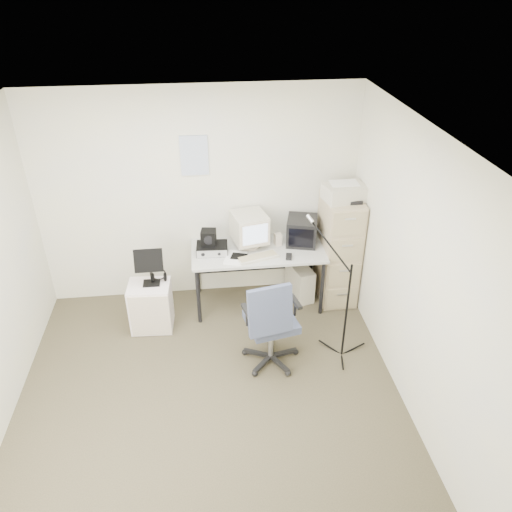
{
  "coord_description": "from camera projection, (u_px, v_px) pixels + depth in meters",
  "views": [
    {
      "loc": [
        0.04,
        -3.4,
        3.57
      ],
      "look_at": [
        0.55,
        0.95,
        0.95
      ],
      "focal_mm": 35.0,
      "sensor_mm": 36.0,
      "label": 1
    }
  ],
  "objects": [
    {
      "name": "wall_back",
      "position": [
        199.0,
        198.0,
        5.62
      ],
      "size": [
        3.6,
        0.02,
        2.5
      ],
      "primitive_type": "cube",
      "color": "beige",
      "rests_on": "ground"
    },
    {
      "name": "side_cart",
      "position": [
        151.0,
        306.0,
        5.5
      ],
      "size": [
        0.47,
        0.38,
        0.55
      ],
      "primitive_type": "cube",
      "rotation": [
        0.0,
        0.0,
        -0.06
      ],
      "color": "white",
      "rests_on": "floor"
    },
    {
      "name": "pc_tower",
      "position": [
        300.0,
        281.0,
        6.04
      ],
      "size": [
        0.3,
        0.48,
        0.41
      ],
      "primitive_type": "cube",
      "rotation": [
        0.0,
        0.0,
        0.25
      ],
      "color": "beige",
      "rests_on": "floor"
    },
    {
      "name": "floor",
      "position": [
        210.0,
        397.0,
        4.73
      ],
      "size": [
        3.6,
        3.6,
        0.01
      ],
      "primitive_type": "cube",
      "color": "#383324",
      "rests_on": "ground"
    },
    {
      "name": "mouse",
      "position": [
        289.0,
        257.0,
        5.49
      ],
      "size": [
        0.09,
        0.12,
        0.03
      ],
      "primitive_type": "cube",
      "rotation": [
        0.0,
        0.0,
        -0.2
      ],
      "color": "black",
      "rests_on": "desk"
    },
    {
      "name": "desk",
      "position": [
        258.0,
        277.0,
        5.84
      ],
      "size": [
        1.5,
        0.7,
        0.73
      ],
      "primitive_type": "cube",
      "color": "#A3A391",
      "rests_on": "floor"
    },
    {
      "name": "crt_tv",
      "position": [
        302.0,
        231.0,
        5.72
      ],
      "size": [
        0.41,
        0.43,
        0.31
      ],
      "primitive_type": "cube",
      "rotation": [
        0.0,
        0.0,
        -0.25
      ],
      "color": "black",
      "rests_on": "desk"
    },
    {
      "name": "headphones",
      "position": [
        159.0,
        276.0,
        5.4
      ],
      "size": [
        0.22,
        0.22,
        0.03
      ],
      "primitive_type": "torus",
      "rotation": [
        0.0,
        0.0,
        0.27
      ],
      "color": "black",
      "rests_on": "side_cart"
    },
    {
      "name": "ceiling",
      "position": [
        193.0,
        139.0,
        3.45
      ],
      "size": [
        3.6,
        3.6,
        0.01
      ],
      "primitive_type": "cube",
      "color": "white",
      "rests_on": "ground"
    },
    {
      "name": "wall_front",
      "position": [
        212.0,
        486.0,
        2.55
      ],
      "size": [
        3.6,
        0.02,
        2.5
      ],
      "primitive_type": "cube",
      "color": "beige",
      "rests_on": "ground"
    },
    {
      "name": "wall_calendar",
      "position": [
        194.0,
        156.0,
        5.35
      ],
      "size": [
        0.3,
        0.02,
        0.44
      ],
      "primitive_type": "cube",
      "color": "white",
      "rests_on": "wall_back"
    },
    {
      "name": "keyboard",
      "position": [
        258.0,
        257.0,
        5.49
      ],
      "size": [
        0.49,
        0.29,
        0.03
      ],
      "primitive_type": "cube",
      "rotation": [
        0.0,
        0.0,
        0.29
      ],
      "color": "beige",
      "rests_on": "desk"
    },
    {
      "name": "music_stand",
      "position": [
        149.0,
        266.0,
        5.27
      ],
      "size": [
        0.34,
        0.26,
        0.44
      ],
      "primitive_type": "cube",
      "rotation": [
        0.0,
        0.0,
        0.39
      ],
      "color": "black",
      "rests_on": "side_cart"
    },
    {
      "name": "filing_cabinet",
      "position": [
        338.0,
        250.0,
        5.82
      ],
      "size": [
        0.4,
        0.6,
        1.3
      ],
      "primitive_type": "cube",
      "color": "tan",
      "rests_on": "floor"
    },
    {
      "name": "radio_speaker",
      "position": [
        208.0,
        237.0,
        5.54
      ],
      "size": [
        0.18,
        0.17,
        0.16
      ],
      "primitive_type": "cube",
      "rotation": [
        0.0,
        0.0,
        -0.15
      ],
      "color": "black",
      "rests_on": "radio_receiver"
    },
    {
      "name": "mic_stand",
      "position": [
        348.0,
        298.0,
        4.87
      ],
      "size": [
        0.03,
        0.03,
        1.45
      ],
      "primitive_type": "cylinder",
      "rotation": [
        0.0,
        0.0,
        2.13
      ],
      "color": "black",
      "rests_on": "floor"
    },
    {
      "name": "wall_right",
      "position": [
        414.0,
        274.0,
        4.27
      ],
      "size": [
        0.02,
        3.6,
        2.5
      ],
      "primitive_type": "cube",
      "color": "beige",
      "rests_on": "ground"
    },
    {
      "name": "printer",
      "position": [
        345.0,
        192.0,
        5.41
      ],
      "size": [
        0.5,
        0.38,
        0.17
      ],
      "primitive_type": "cube",
      "rotation": [
        0.0,
        0.0,
        0.2
      ],
      "color": "beige",
      "rests_on": "filing_cabinet"
    },
    {
      "name": "crt_monitor",
      "position": [
        249.0,
        230.0,
        5.63
      ],
      "size": [
        0.44,
        0.45,
        0.4
      ],
      "primitive_type": "cube",
      "rotation": [
        0.0,
        0.0,
        0.22
      ],
      "color": "beige",
      "rests_on": "desk"
    },
    {
      "name": "radio_receiver",
      "position": [
        212.0,
        248.0,
        5.58
      ],
      "size": [
        0.36,
        0.26,
        0.1
      ],
      "primitive_type": "cube",
      "rotation": [
        0.0,
        0.0,
        -0.05
      ],
      "color": "black",
      "rests_on": "desk"
    },
    {
      "name": "desk_speaker",
      "position": [
        278.0,
        239.0,
        5.72
      ],
      "size": [
        0.09,
        0.09,
        0.14
      ],
      "primitive_type": "cube",
      "rotation": [
        0.0,
        0.0,
        0.21
      ],
      "color": "beige",
      "rests_on": "desk"
    },
    {
      "name": "office_chair",
      "position": [
        271.0,
        320.0,
        4.89
      ],
      "size": [
        0.71,
        0.71,
        1.04
      ],
      "primitive_type": "cube",
      "rotation": [
        0.0,
        0.0,
        0.21
      ],
      "color": "#3A4463",
      "rests_on": "floor"
    },
    {
      "name": "papers",
      "position": [
        235.0,
        258.0,
        5.48
      ],
      "size": [
        0.29,
        0.34,
        0.02
      ],
      "primitive_type": "cube",
      "rotation": [
        0.0,
        0.0,
        -0.31
      ],
      "color": "white",
      "rests_on": "desk"
    }
  ]
}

